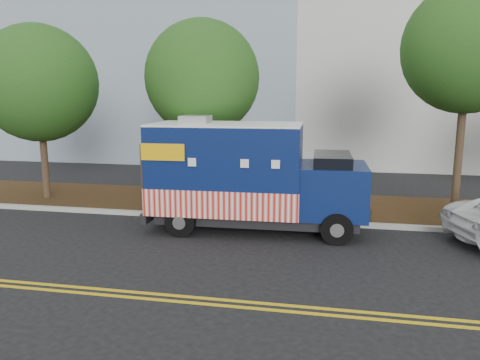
# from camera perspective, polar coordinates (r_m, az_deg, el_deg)

# --- Properties ---
(ground) EXTENTS (120.00, 120.00, 0.00)m
(ground) POSITION_cam_1_polar(r_m,az_deg,el_deg) (14.17, -5.59, -6.22)
(ground) COLOR black
(ground) RESTS_ON ground
(curb) EXTENTS (120.00, 0.18, 0.15)m
(curb) POSITION_cam_1_polar(r_m,az_deg,el_deg) (15.44, -4.09, -4.49)
(curb) COLOR #9E9E99
(curb) RESTS_ON ground
(mulch_strip) EXTENTS (120.00, 4.00, 0.15)m
(mulch_strip) POSITION_cam_1_polar(r_m,az_deg,el_deg) (17.41, -2.27, -2.74)
(mulch_strip) COLOR black
(mulch_strip) RESTS_ON ground
(centerline_near) EXTENTS (120.00, 0.10, 0.01)m
(centerline_near) POSITION_cam_1_polar(r_m,az_deg,el_deg) (10.25, -12.96, -13.16)
(centerline_near) COLOR gold
(centerline_near) RESTS_ON ground
(centerline_far) EXTENTS (120.00, 0.10, 0.01)m
(centerline_far) POSITION_cam_1_polar(r_m,az_deg,el_deg) (10.04, -13.56, -13.70)
(centerline_far) COLOR gold
(centerline_far) RESTS_ON ground
(tree_a) EXTENTS (4.28, 4.28, 6.56)m
(tree_a) POSITION_cam_1_polar(r_m,az_deg,el_deg) (19.01, -23.34, 10.75)
(tree_a) COLOR #38281C
(tree_a) RESTS_ON ground
(tree_b) EXTENTS (4.12, 4.12, 6.68)m
(tree_b) POSITION_cam_1_polar(r_m,az_deg,el_deg) (17.18, -4.63, 12.29)
(tree_b) COLOR #38281C
(tree_b) RESTS_ON ground
(tree_c) EXTENTS (4.17, 4.17, 7.58)m
(tree_c) POSITION_cam_1_polar(r_m,az_deg,el_deg) (17.14, 26.02, 14.21)
(tree_c) COLOR #38281C
(tree_c) RESTS_ON ground
(sign_post) EXTENTS (0.06, 0.06, 2.40)m
(sign_post) POSITION_cam_1_polar(r_m,az_deg,el_deg) (16.18, -11.86, 0.09)
(sign_post) COLOR #473828
(sign_post) RESTS_ON ground
(food_truck) EXTENTS (6.57, 2.65, 3.42)m
(food_truck) POSITION_cam_1_polar(r_m,az_deg,el_deg) (13.99, 0.70, 0.14)
(food_truck) COLOR black
(food_truck) RESTS_ON ground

